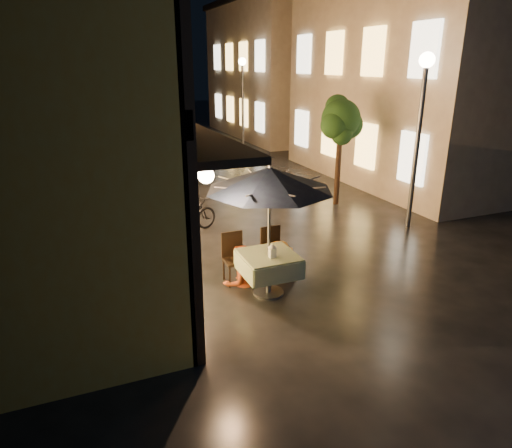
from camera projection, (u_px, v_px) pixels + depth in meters
name	position (u px, v px, depth m)	size (l,w,h in m)	color
ground	(352.00, 279.00, 8.89)	(90.00, 90.00, 0.00)	black
west_building	(9.00, 77.00, 9.12)	(5.90, 11.40, 7.40)	gold
east_building_near	(436.00, 80.00, 16.09)	(7.30, 9.30, 6.80)	#C5B39B
east_building_far	(291.00, 69.00, 26.05)	(7.30, 10.30, 7.30)	#C5B39B
street_tree	(341.00, 122.00, 12.88)	(1.43, 1.20, 3.15)	black
streetlamp_near	(421.00, 111.00, 10.73)	(0.36, 0.36, 4.23)	#59595E
streetlamp_far	(243.00, 87.00, 21.21)	(0.36, 0.36, 4.23)	#59595E
cafe_table	(269.00, 264.00, 8.15)	(0.99, 0.99, 0.78)	#59595E
patio_umbrella	(269.00, 179.00, 7.63)	(2.21, 2.21, 2.46)	#59595E
cafe_chair_left	(234.00, 255.00, 8.67)	(0.42, 0.42, 0.97)	black
cafe_chair_right	(272.00, 249.00, 8.95)	(0.42, 0.42, 0.97)	black
table_lantern	(272.00, 250.00, 7.91)	(0.16, 0.16, 0.25)	white
person_orange	(240.00, 247.00, 8.50)	(0.72, 0.56, 1.49)	#D75525
person_yellow	(280.00, 243.00, 8.72)	(0.95, 0.54, 1.47)	orange
bicycle_0	(187.00, 217.00, 11.13)	(0.59, 1.69, 0.89)	black
bicycle_1	(170.00, 206.00, 11.90)	(0.42, 1.49, 0.90)	black
bicycle_2	(164.00, 196.00, 12.84)	(0.60, 1.72, 0.90)	black
bicycle_3	(169.00, 190.00, 12.99)	(0.52, 1.84, 1.11)	black
bicycle_4	(156.00, 187.00, 13.87)	(0.55, 1.59, 0.83)	black
bicycle_5	(150.00, 174.00, 15.41)	(0.43, 1.51, 0.91)	black
bicycle_6	(153.00, 173.00, 15.67)	(0.57, 1.63, 0.86)	black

